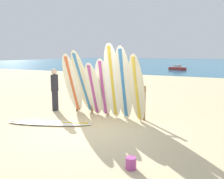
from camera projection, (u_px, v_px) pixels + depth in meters
name	position (u px, v px, depth m)	size (l,w,h in m)	color
ground_plane	(85.00, 130.00, 6.97)	(120.00, 120.00, 0.00)	#D3BC8C
ocean_water	(221.00, 63.00, 57.81)	(120.00, 80.00, 0.01)	#196B93
surfboard_rack	(108.00, 96.00, 8.59)	(2.81, 0.09, 1.14)	olive
surfboard_leaning_far_left	(73.00, 84.00, 8.68)	(0.71, 1.11, 2.21)	white
surfboard_leaning_left	(83.00, 83.00, 8.51)	(0.58, 1.17, 2.32)	beige
surfboard_leaning_center_left	(93.00, 90.00, 8.37)	(0.62, 0.82, 1.91)	silver
surfboard_leaning_center	(103.00, 88.00, 8.30)	(0.61, 0.62, 2.04)	silver
surfboard_leaning_center_right	(113.00, 82.00, 7.92)	(0.62, 0.78, 2.55)	white
surfboard_leaning_right	(124.00, 84.00, 7.77)	(0.61, 0.74, 2.45)	silver
surfboard_leaning_far_right	(137.00, 89.00, 7.57)	(0.64, 0.66, 2.20)	beige
surfboard_lying_on_sand	(49.00, 123.00, 7.61)	(2.72, 1.51, 0.08)	white
beachgoer_standing	(55.00, 88.00, 9.28)	(0.22, 0.28, 1.62)	#26262D
small_boat_offshore	(177.00, 68.00, 32.10)	(2.41, 1.88, 0.71)	#B22D28
sand_bucket	(131.00, 163.00, 4.64)	(0.21, 0.21, 0.23)	#A53F8C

